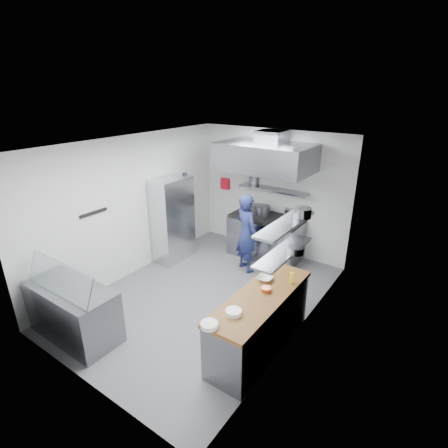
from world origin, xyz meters
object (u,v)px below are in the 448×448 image
Objects in this scene: gas_range at (266,238)px; wire_rack at (173,220)px; chef at (247,233)px; display_case at (74,312)px.

gas_range is 2.11m from wire_rack.
gas_range is at bearing 37.64° from wire_rack.
gas_range is at bearing -68.85° from chef.
display_case is at bearing -105.02° from gas_range.
wire_rack is 1.23× the size of display_case.
gas_range is 0.96× the size of chef.
wire_rack reaches higher than gas_range.
chef is at bearing 16.53° from wire_rack.
wire_rack reaches higher than display_case.
wire_rack is at bearing -142.36° from gas_range.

